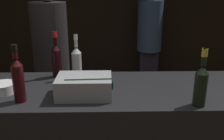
{
  "coord_description": "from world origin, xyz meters",
  "views": [
    {
      "loc": [
        -0.04,
        -1.25,
        1.71
      ],
      "look_at": [
        0.0,
        0.38,
        1.16
      ],
      "focal_mm": 40.0,
      "sensor_mm": 36.0,
      "label": 1
    }
  ],
  "objects_px": {
    "ice_bin_with_bottles": "(85,85)",
    "person_in_hoodie": "(51,58)",
    "red_wine_bottle_tall": "(56,59)",
    "bowl_white": "(3,88)",
    "white_wine_bottle": "(77,61)",
    "red_wine_bottle_black_foil": "(18,78)",
    "champagne_bottle": "(201,84)",
    "person_blond_tee": "(149,39)"
  },
  "relations": [
    {
      "from": "person_blond_tee",
      "to": "red_wine_bottle_tall",
      "type": "bearing_deg",
      "value": -164.12
    },
    {
      "from": "ice_bin_with_bottles",
      "to": "red_wine_bottle_tall",
      "type": "relative_size",
      "value": 1.01
    },
    {
      "from": "ice_bin_with_bottles",
      "to": "person_in_hoodie",
      "type": "distance_m",
      "value": 1.18
    },
    {
      "from": "champagne_bottle",
      "to": "red_wine_bottle_black_foil",
      "type": "xyz_separation_m",
      "value": [
        -1.07,
        0.08,
        0.01
      ]
    },
    {
      "from": "white_wine_bottle",
      "to": "person_blond_tee",
      "type": "relative_size",
      "value": 0.19
    },
    {
      "from": "person_in_hoodie",
      "to": "person_blond_tee",
      "type": "xyz_separation_m",
      "value": [
        1.22,
        1.09,
        -0.02
      ]
    },
    {
      "from": "red_wine_bottle_black_foil",
      "to": "person_blond_tee",
      "type": "distance_m",
      "value": 2.54
    },
    {
      "from": "red_wine_bottle_tall",
      "to": "person_in_hoodie",
      "type": "bearing_deg",
      "value": 105.75
    },
    {
      "from": "champagne_bottle",
      "to": "white_wine_bottle",
      "type": "height_order",
      "value": "champagne_bottle"
    },
    {
      "from": "bowl_white",
      "to": "white_wine_bottle",
      "type": "distance_m",
      "value": 0.54
    },
    {
      "from": "bowl_white",
      "to": "person_blond_tee",
      "type": "relative_size",
      "value": 0.09
    },
    {
      "from": "bowl_white",
      "to": "red_wine_bottle_tall",
      "type": "relative_size",
      "value": 0.46
    },
    {
      "from": "ice_bin_with_bottles",
      "to": "bowl_white",
      "type": "relative_size",
      "value": 2.17
    },
    {
      "from": "white_wine_bottle",
      "to": "red_wine_bottle_tall",
      "type": "bearing_deg",
      "value": 167.91
    },
    {
      "from": "red_wine_bottle_tall",
      "to": "person_in_hoodie",
      "type": "height_order",
      "value": "person_in_hoodie"
    },
    {
      "from": "red_wine_bottle_black_foil",
      "to": "person_in_hoodie",
      "type": "distance_m",
      "value": 1.18
    },
    {
      "from": "champagne_bottle",
      "to": "person_in_hoodie",
      "type": "distance_m",
      "value": 1.69
    },
    {
      "from": "white_wine_bottle",
      "to": "person_in_hoodie",
      "type": "xyz_separation_m",
      "value": [
        -0.36,
        0.75,
        -0.18
      ]
    },
    {
      "from": "person_in_hoodie",
      "to": "person_blond_tee",
      "type": "distance_m",
      "value": 1.64
    },
    {
      "from": "bowl_white",
      "to": "red_wine_bottle_tall",
      "type": "xyz_separation_m",
      "value": [
        0.3,
        0.31,
        0.11
      ]
    },
    {
      "from": "bowl_white",
      "to": "white_wine_bottle",
      "type": "bearing_deg",
      "value": 31.21
    },
    {
      "from": "ice_bin_with_bottles",
      "to": "red_wine_bottle_tall",
      "type": "height_order",
      "value": "red_wine_bottle_tall"
    },
    {
      "from": "champagne_bottle",
      "to": "person_blond_tee",
      "type": "height_order",
      "value": "person_blond_tee"
    },
    {
      "from": "white_wine_bottle",
      "to": "person_in_hoodie",
      "type": "height_order",
      "value": "person_in_hoodie"
    },
    {
      "from": "ice_bin_with_bottles",
      "to": "person_blond_tee",
      "type": "height_order",
      "value": "person_blond_tee"
    },
    {
      "from": "white_wine_bottle",
      "to": "red_wine_bottle_black_foil",
      "type": "xyz_separation_m",
      "value": [
        -0.3,
        -0.41,
        0.02
      ]
    },
    {
      "from": "champagne_bottle",
      "to": "red_wine_bottle_black_foil",
      "type": "relative_size",
      "value": 0.97
    },
    {
      "from": "bowl_white",
      "to": "person_blond_tee",
      "type": "height_order",
      "value": "person_blond_tee"
    },
    {
      "from": "ice_bin_with_bottles",
      "to": "red_wine_bottle_black_foil",
      "type": "bearing_deg",
      "value": -169.19
    },
    {
      "from": "white_wine_bottle",
      "to": "person_blond_tee",
      "type": "distance_m",
      "value": 2.04
    },
    {
      "from": "champagne_bottle",
      "to": "red_wine_bottle_black_foil",
      "type": "distance_m",
      "value": 1.07
    },
    {
      "from": "bowl_white",
      "to": "champagne_bottle",
      "type": "bearing_deg",
      "value": -9.9
    },
    {
      "from": "white_wine_bottle",
      "to": "ice_bin_with_bottles",
      "type": "bearing_deg",
      "value": -75.41
    },
    {
      "from": "white_wine_bottle",
      "to": "red_wine_bottle_black_foil",
      "type": "height_order",
      "value": "red_wine_bottle_black_foil"
    },
    {
      "from": "white_wine_bottle",
      "to": "person_blond_tee",
      "type": "bearing_deg",
      "value": 64.85
    },
    {
      "from": "red_wine_bottle_tall",
      "to": "red_wine_bottle_black_foil",
      "type": "bearing_deg",
      "value": -107.94
    },
    {
      "from": "bowl_white",
      "to": "white_wine_bottle",
      "type": "relative_size",
      "value": 0.49
    },
    {
      "from": "bowl_white",
      "to": "white_wine_bottle",
      "type": "xyz_separation_m",
      "value": [
        0.46,
        0.28,
        0.1
      ]
    },
    {
      "from": "bowl_white",
      "to": "champagne_bottle",
      "type": "xyz_separation_m",
      "value": [
        1.23,
        -0.21,
        0.1
      ]
    },
    {
      "from": "red_wine_bottle_tall",
      "to": "ice_bin_with_bottles",
      "type": "bearing_deg",
      "value": -56.48
    },
    {
      "from": "ice_bin_with_bottles",
      "to": "red_wine_bottle_tall",
      "type": "bearing_deg",
      "value": 123.52
    },
    {
      "from": "red_wine_bottle_black_foil",
      "to": "red_wine_bottle_tall",
      "type": "distance_m",
      "value": 0.47
    }
  ]
}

